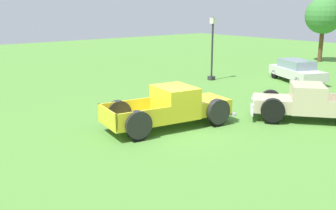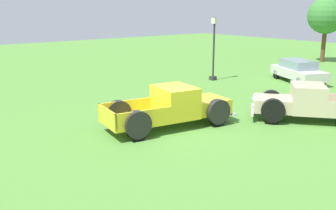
# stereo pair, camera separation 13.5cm
# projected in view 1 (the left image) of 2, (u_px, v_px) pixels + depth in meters

# --- Properties ---
(ground_plane) EXTENTS (80.00, 80.00, 0.00)m
(ground_plane) POSITION_uv_depth(u_px,v_px,m) (179.00, 128.00, 15.12)
(ground_plane) COLOR #548C38
(pickup_truck_foreground) EXTENTS (2.77, 5.48, 1.60)m
(pickup_truck_foreground) POSITION_uv_depth(u_px,v_px,m) (176.00, 107.00, 15.19)
(pickup_truck_foreground) COLOR yellow
(pickup_truck_foreground) RESTS_ON ground_plane
(pickup_truck_behind_left) EXTENTS (5.00, 4.52, 1.53)m
(pickup_truck_behind_left) POSITION_uv_depth(u_px,v_px,m) (305.00, 103.00, 15.96)
(pickup_truck_behind_left) COLOR #C6B793
(pickup_truck_behind_left) RESTS_ON ground_plane
(sedan_distant_a) EXTENTS (4.46, 3.32, 1.38)m
(sedan_distant_a) POSITION_uv_depth(u_px,v_px,m) (297.00, 70.00, 24.22)
(sedan_distant_a) COLOR silver
(sedan_distant_a) RESTS_ON ground_plane
(lamp_post_near) EXTENTS (0.36, 0.36, 4.04)m
(lamp_post_near) POSITION_uv_depth(u_px,v_px,m) (212.00, 47.00, 24.46)
(lamp_post_near) COLOR #2D2D33
(lamp_post_near) RESTS_ON ground_plane
(oak_tree_center) EXTENTS (3.09, 3.09, 5.48)m
(oak_tree_center) POSITION_uv_depth(u_px,v_px,m) (324.00, 16.00, 32.40)
(oak_tree_center) COLOR brown
(oak_tree_center) RESTS_ON ground_plane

